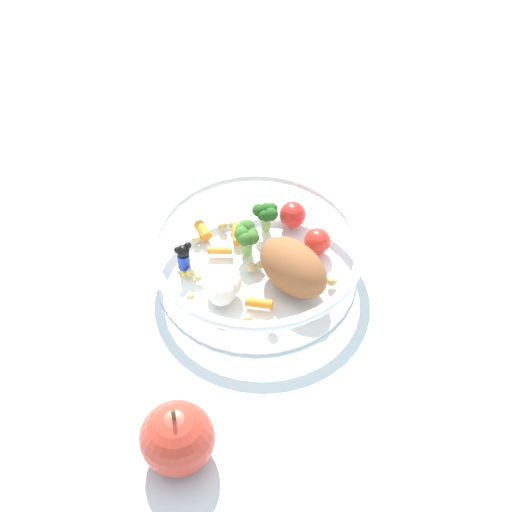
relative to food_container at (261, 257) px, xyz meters
name	(u,v)px	position (x,y,z in m)	size (l,w,h in m)	color
ground_plane	(269,271)	(0.01, 0.00, -0.03)	(2.40, 2.40, 0.00)	silver
food_container	(261,257)	(0.00, 0.00, 0.00)	(0.23, 0.23, 0.06)	white
loose_apple	(177,438)	(-0.15, -0.17, 0.00)	(0.07, 0.07, 0.08)	#BC3828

